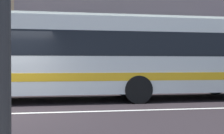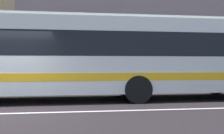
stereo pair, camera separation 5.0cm
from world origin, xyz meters
TOP-DOWN VIEW (x-y plane):
  - ground_plane at (0.00, 0.00)m, footprint 160.00×160.00m
  - lane_centre_line at (0.00, 0.00)m, footprint 60.00×0.16m
  - hedge_row_far at (2.09, 6.49)m, footprint 22.01×1.10m
  - apartment_block_right at (9.99, 14.23)m, footprint 23.14×9.80m
  - transit_bus at (3.47, 2.56)m, footprint 12.10×2.74m

SIDE VIEW (x-z plane):
  - ground_plane at x=0.00m, z-range 0.00..0.00m
  - lane_centre_line at x=0.00m, z-range 0.00..0.01m
  - hedge_row_far at x=2.09m, z-range 0.00..1.03m
  - transit_bus at x=3.47m, z-range 0.17..3.37m
  - apartment_block_right at x=9.99m, z-range 0.00..13.69m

